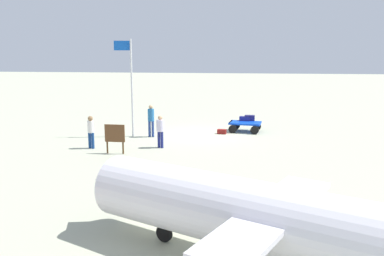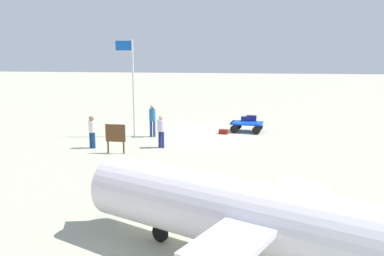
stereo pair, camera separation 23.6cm
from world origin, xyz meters
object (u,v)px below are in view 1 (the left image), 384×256
Objects in this scene: suitcase_tan at (245,119)px; airplane_near at (258,217)px; suitcase_navy at (222,132)px; signboard at (115,135)px; worker_lead at (151,118)px; suitcase_maroon at (250,118)px; worker_trailing at (160,129)px; luggage_cart at (245,125)px; worker_supervisor at (91,130)px; flagpole at (130,80)px.

airplane_near reaches higher than suitcase_tan.
suitcase_navy is 0.06× the size of airplane_near.
worker_lead is at bearing -102.61° from signboard.
suitcase_navy is (1.58, 1.33, -0.60)m from suitcase_maroon.
worker_lead is (5.38, 2.59, 0.31)m from suitcase_maroon.
worker_trailing is (4.39, 5.02, 0.21)m from suitcase_maroon.
worker_lead is at bearing -67.94° from worker_trailing.
suitcase_navy is 4.11m from worker_lead.
luggage_cart is 1.43× the size of signboard.
worker_lead is 1.12× the size of worker_trailing.
suitcase_tan is 1.17× the size of suitcase_navy.
suitcase_navy is at bearing 31.21° from luggage_cart.
suitcase_maroon is at bearing -139.81° from suitcase_navy.
suitcase_maroon is 0.06× the size of airplane_near.
suitcase_maroon reaches higher than suitcase_navy.
worker_trailing reaches higher than luggage_cart.
luggage_cart is at bearing -145.89° from worker_supervisor.
suitcase_tan is at bearing -153.83° from worker_lead.
suitcase_maroon is 0.11× the size of flagpole.
suitcase_navy is 5.87m from flagpole.
suitcase_maroon reaches higher than suitcase_tan.
worker_lead is 2.63m from worker_trailing.
signboard reaches higher than suitcase_maroon.
suitcase_navy is 6.94m from signboard.
worker_lead is 0.19× the size of airplane_near.
worker_supervisor is 1.17× the size of signboard.
suitcase_maroon is 6.68m from worker_trailing.
worker_lead is 1.30× the size of signboard.
signboard is (5.93, 6.32, 0.17)m from suitcase_tan.
worker_supervisor reaches higher than suitcase_maroon.
airplane_near is at bearing 90.60° from suitcase_tan.
worker_supervisor is at bearing 9.24° from worker_trailing.
worker_lead is 3.76m from worker_supervisor.
worker_trailing is (4.09, 4.93, 0.25)m from suitcase_tan.
luggage_cart is 1.10× the size of worker_lead.
flagpole is at bearing 14.17° from suitcase_navy.
airplane_near is at bearing 122.53° from signboard.
worker_supervisor is at bearing -54.08° from airplane_near.
worker_supervisor is 0.17× the size of airplane_near.
suitcase_tan is 15.89m from airplane_near.
worker_lead is at bearing 18.35° from suitcase_navy.
airplane_near is (-0.15, 15.43, 0.80)m from luggage_cart.
suitcase_maroon is at bearing -144.11° from worker_supervisor.
suitcase_tan is (0.01, -0.45, 0.27)m from luggage_cart.
airplane_near is at bearing 111.38° from worker_lead.
luggage_cart is at bearing -89.43° from airplane_near.
suitcase_maroon reaches higher than luggage_cart.
flagpole is (-1.19, -2.99, 2.17)m from worker_supervisor.
luggage_cart is 3.27× the size of suitcase_maroon.
suitcase_navy is 0.10× the size of flagpole.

